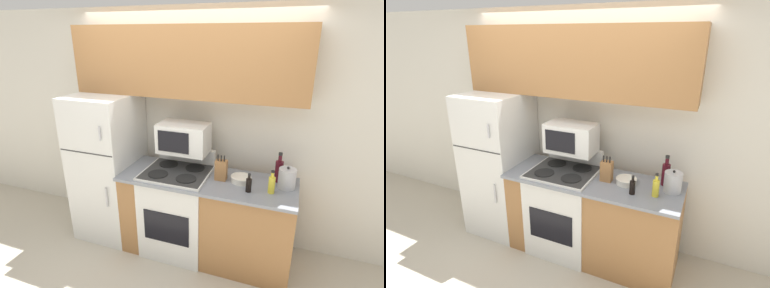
# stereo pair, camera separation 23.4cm
# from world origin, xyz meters

# --- Properties ---
(ground_plane) EXTENTS (12.00, 12.00, 0.00)m
(ground_plane) POSITION_xyz_m (0.00, 0.00, 0.00)
(ground_plane) COLOR beige
(wall_back) EXTENTS (8.00, 0.05, 2.55)m
(wall_back) POSITION_xyz_m (0.00, 0.75, 1.27)
(wall_back) COLOR silver
(wall_back) RESTS_ON ground_plane
(lower_cabinets) EXTENTS (1.76, 0.64, 0.92)m
(lower_cabinets) POSITION_xyz_m (0.33, 0.30, 0.46)
(lower_cabinets) COLOR #9E6B3D
(lower_cabinets) RESTS_ON ground_plane
(refrigerator) EXTENTS (0.65, 0.74, 1.67)m
(refrigerator) POSITION_xyz_m (-0.88, 0.36, 0.83)
(refrigerator) COLOR silver
(refrigerator) RESTS_ON ground_plane
(upper_cabinets) EXTENTS (2.41, 0.32, 0.69)m
(upper_cabinets) POSITION_xyz_m (0.00, 0.56, 2.01)
(upper_cabinets) COLOR #9E6B3D
(upper_cabinets) RESTS_ON refrigerator
(stove) EXTENTS (0.67, 0.62, 1.10)m
(stove) POSITION_xyz_m (0.01, 0.29, 0.49)
(stove) COLOR silver
(stove) RESTS_ON ground_plane
(microwave) EXTENTS (0.52, 0.31, 0.31)m
(microwave) POSITION_xyz_m (0.03, 0.43, 1.26)
(microwave) COLOR silver
(microwave) RESTS_ON stove
(knife_block) EXTENTS (0.11, 0.09, 0.26)m
(knife_block) POSITION_xyz_m (0.47, 0.31, 1.02)
(knife_block) COLOR #9E6B3D
(knife_block) RESTS_ON lower_cabinets
(bowl) EXTENTS (0.20, 0.20, 0.06)m
(bowl) POSITION_xyz_m (0.66, 0.32, 0.95)
(bowl) COLOR silver
(bowl) RESTS_ON lower_cabinets
(bottle_cooking_spray) EXTENTS (0.06, 0.06, 0.22)m
(bottle_cooking_spray) POSITION_xyz_m (0.96, 0.20, 1.01)
(bottle_cooking_spray) COLOR gold
(bottle_cooking_spray) RESTS_ON lower_cabinets
(bottle_soy_sauce) EXTENTS (0.05, 0.05, 0.18)m
(bottle_soy_sauce) POSITION_xyz_m (0.77, 0.16, 0.99)
(bottle_soy_sauce) COLOR black
(bottle_soy_sauce) RESTS_ON lower_cabinets
(bottle_wine_red) EXTENTS (0.08, 0.08, 0.30)m
(bottle_wine_red) POSITION_xyz_m (1.00, 0.46, 1.04)
(bottle_wine_red) COLOR #470F19
(bottle_wine_red) RESTS_ON lower_cabinets
(kettle) EXTENTS (0.16, 0.16, 0.21)m
(kettle) POSITION_xyz_m (1.09, 0.35, 1.01)
(kettle) COLOR #B7B7BC
(kettle) RESTS_ON lower_cabinets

